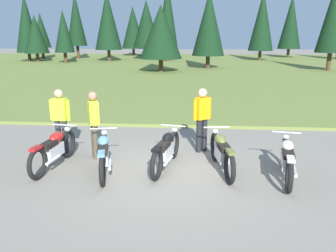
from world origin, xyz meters
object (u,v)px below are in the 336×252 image
object	(u,v)px
motorcycle_cream	(287,159)
rider_near_row_end	(60,117)
motorcycle_black	(166,150)
motorcycle_olive	(222,152)
motorcycle_red	(54,149)
motorcycle_sky_blue	(103,154)
rider_with_back_turned	(94,121)
rider_in_hivis_vest	(202,116)

from	to	relation	value
motorcycle_cream	rider_near_row_end	distance (m)	5.54
motorcycle_black	motorcycle_olive	distance (m)	1.25
motorcycle_red	motorcycle_sky_blue	world-z (taller)	same
motorcycle_cream	rider_with_back_turned	xyz separation A→B (m)	(-4.42, 0.95, 0.51)
motorcycle_red	rider_with_back_turned	xyz separation A→B (m)	(0.75, 0.71, 0.51)
motorcycle_cream	motorcycle_sky_blue	bearing A→B (deg)	179.77
motorcycle_red	motorcycle_sky_blue	xyz separation A→B (m)	(1.22, -0.23, 0.00)
rider_in_hivis_vest	motorcycle_black	bearing A→B (deg)	-123.55
motorcycle_cream	motorcycle_red	bearing A→B (deg)	177.32
motorcycle_sky_blue	rider_near_row_end	bearing A→B (deg)	139.16
motorcycle_cream	rider_with_back_turned	world-z (taller)	rider_with_back_turned
motorcycle_black	rider_near_row_end	bearing A→B (deg)	163.16
motorcycle_cream	rider_near_row_end	xyz separation A→B (m)	(-5.38, 1.24, 0.51)
motorcycle_sky_blue	rider_near_row_end	distance (m)	1.94
motorcycle_sky_blue	motorcycle_black	xyz separation A→B (m)	(1.36, 0.38, 0.00)
motorcycle_black	rider_near_row_end	distance (m)	2.95
motorcycle_cream	motorcycle_black	bearing A→B (deg)	171.26
motorcycle_red	rider_near_row_end	world-z (taller)	rider_near_row_end
motorcycle_cream	rider_with_back_turned	bearing A→B (deg)	167.89
motorcycle_red	rider_near_row_end	size ratio (longest dim) A/B	1.26
motorcycle_cream	rider_in_hivis_vest	bearing A→B (deg)	137.28
motorcycle_sky_blue	motorcycle_black	world-z (taller)	same
motorcycle_olive	rider_with_back_turned	xyz separation A→B (m)	(-3.08, 0.62, 0.51)
motorcycle_sky_blue	rider_with_back_turned	xyz separation A→B (m)	(-0.46, 0.93, 0.51)
rider_with_back_turned	rider_in_hivis_vest	distance (m)	2.74
motorcycle_sky_blue	motorcycle_olive	world-z (taller)	same
rider_in_hivis_vest	motorcycle_sky_blue	bearing A→B (deg)	-143.37
motorcycle_black	rider_in_hivis_vest	bearing A→B (deg)	56.45
motorcycle_olive	rider_with_back_turned	size ratio (longest dim) A/B	1.25
motorcycle_black	rider_with_back_turned	bearing A→B (deg)	163.24
motorcycle_sky_blue	motorcycle_cream	size ratio (longest dim) A/B	0.99
rider_near_row_end	rider_in_hivis_vest	bearing A→B (deg)	6.33
motorcycle_olive	motorcycle_cream	distance (m)	1.39
motorcycle_olive	rider_near_row_end	bearing A→B (deg)	167.31
motorcycle_cream	rider_with_back_turned	distance (m)	4.55
motorcycle_red	motorcycle_cream	world-z (taller)	same
motorcycle_olive	rider_near_row_end	xyz separation A→B (m)	(-4.03, 0.91, 0.51)
motorcycle_red	motorcycle_black	world-z (taller)	same
motorcycle_sky_blue	motorcycle_cream	bearing A→B (deg)	-0.23
motorcycle_red	motorcycle_black	distance (m)	2.58
motorcycle_red	rider_in_hivis_vest	world-z (taller)	rider_in_hivis_vest
motorcycle_black	rider_near_row_end	size ratio (longest dim) A/B	1.24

